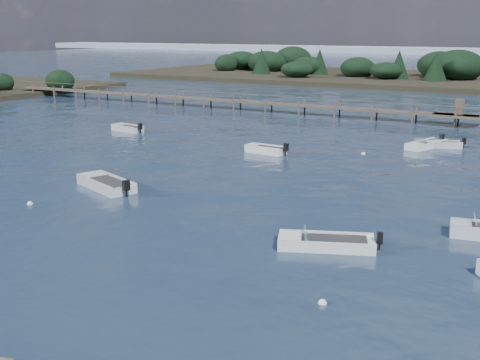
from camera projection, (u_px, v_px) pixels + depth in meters
The scene contains 12 objects.
ground at pixel (441, 110), 72.89m from camera, with size 400.00×400.00×0.00m, color #19263A.
tender_far_white at pixel (266, 151), 47.28m from camera, with size 3.61×1.50×1.22m.
dinghy_mid_grey at pixel (106, 186), 36.86m from camera, with size 5.00×3.25×1.25m.
tender_far_grey_b at pixel (444, 146), 49.49m from camera, with size 3.13×2.14×1.07m.
dinghy_extra_b at pixel (426, 146), 49.50m from camera, with size 2.69×4.70×1.15m.
tender_far_grey at pixel (127, 129), 57.56m from camera, with size 3.71×1.88×1.18m.
dinghy_mid_white_a at pixel (326, 245), 26.86m from camera, with size 4.61×3.07×1.07m.
buoy_b at pixel (322, 303), 21.41m from camera, with size 0.32×0.32×0.32m, color white.
buoy_c at pixel (30, 204), 33.53m from camera, with size 0.32×0.32×0.32m, color white.
buoy_e at pixel (363, 154), 46.97m from camera, with size 0.32×0.32×0.32m, color white.
jetty at pixel (237, 101), 72.84m from camera, with size 64.50×3.20×3.40m.
distant_haze at pixel (308, 52), 259.36m from camera, with size 280.00×20.00×2.40m, color #92A4B5.
Camera 1 is at (14.37, -15.42, 9.50)m, focal length 45.00 mm.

